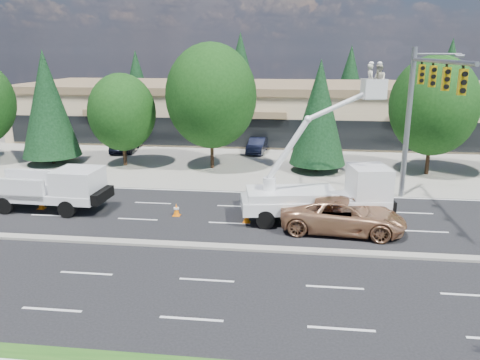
# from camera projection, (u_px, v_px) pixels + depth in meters

# --- Properties ---
(ground) EXTENTS (140.00, 140.00, 0.00)m
(ground) POSITION_uv_depth(u_px,v_px,m) (220.00, 248.00, 21.58)
(ground) COLOR black
(ground) RESTS_ON ground
(concrete_apron) EXTENTS (140.00, 22.00, 0.01)m
(concrete_apron) POSITION_uv_depth(u_px,v_px,m) (256.00, 155.00, 40.72)
(concrete_apron) COLOR gray
(concrete_apron) RESTS_ON ground
(road_median) EXTENTS (120.00, 0.55, 0.12)m
(road_median) POSITION_uv_depth(u_px,v_px,m) (220.00, 247.00, 21.57)
(road_median) COLOR gray
(road_median) RESTS_ON ground
(strip_mall) EXTENTS (50.40, 15.40, 5.50)m
(strip_mall) POSITION_uv_depth(u_px,v_px,m) (265.00, 109.00, 49.51)
(strip_mall) COLOR tan
(strip_mall) RESTS_ON ground
(tree_front_b) EXTENTS (4.52, 4.52, 8.91)m
(tree_front_b) POSITION_uv_depth(u_px,v_px,m) (47.00, 104.00, 36.49)
(tree_front_b) COLOR #332114
(tree_front_b) RESTS_ON ground
(tree_front_c) EXTENTS (5.18, 5.18, 7.19)m
(tree_front_c) POSITION_uv_depth(u_px,v_px,m) (122.00, 112.00, 35.96)
(tree_front_c) COLOR #332114
(tree_front_c) RESTS_ON ground
(tree_front_d) EXTENTS (6.80, 6.80, 9.44)m
(tree_front_d) POSITION_uv_depth(u_px,v_px,m) (211.00, 96.00, 34.81)
(tree_front_d) COLOR #332114
(tree_front_d) RESTS_ON ground
(tree_front_e) EXTENTS (4.18, 4.18, 8.25)m
(tree_front_e) POSITION_uv_depth(u_px,v_px,m) (319.00, 112.00, 34.19)
(tree_front_e) COLOR #332114
(tree_front_e) RESTS_ON ground
(tree_front_f) EXTENTS (6.18, 6.18, 8.57)m
(tree_front_f) POSITION_uv_depth(u_px,v_px,m) (434.00, 106.00, 33.12)
(tree_front_f) COLOR #332114
(tree_front_f) RESTS_ON ground
(tree_back_a) EXTENTS (4.51, 4.51, 8.89)m
(tree_back_a) POSITION_uv_depth(u_px,v_px,m) (137.00, 82.00, 62.56)
(tree_back_a) COLOR #332114
(tree_back_a) RESTS_ON ground
(tree_back_b) EXTENTS (5.63, 5.63, 11.10)m
(tree_back_b) POSITION_uv_depth(u_px,v_px,m) (240.00, 73.00, 60.64)
(tree_back_b) COLOR #332114
(tree_back_b) RESTS_ON ground
(tree_back_c) EXTENTS (4.82, 4.82, 9.50)m
(tree_back_c) POSITION_uv_depth(u_px,v_px,m) (350.00, 81.00, 59.27)
(tree_back_c) COLOR #332114
(tree_back_c) RESTS_ON ground
(tree_back_d) EXTENTS (5.24, 5.24, 10.33)m
(tree_back_d) POSITION_uv_depth(u_px,v_px,m) (449.00, 78.00, 57.79)
(tree_back_d) COLOR #332114
(tree_back_d) RESTS_ON ground
(signal_mast) EXTENTS (2.76, 10.16, 9.00)m
(signal_mast) POSITION_uv_depth(u_px,v_px,m) (420.00, 102.00, 25.56)
(signal_mast) COLOR gray
(signal_mast) RESTS_ON ground
(utility_pickup) EXTENTS (6.50, 2.76, 2.46)m
(utility_pickup) POSITION_uv_depth(u_px,v_px,m) (54.00, 193.00, 26.48)
(utility_pickup) COLOR white
(utility_pickup) RESTS_ON ground
(bucket_truck) EXTENTS (8.19, 3.59, 8.27)m
(bucket_truck) POSITION_uv_depth(u_px,v_px,m) (330.00, 188.00, 24.66)
(bucket_truck) COLOR white
(bucket_truck) RESTS_ON ground
(traffic_cone_a) EXTENTS (0.40, 0.40, 0.70)m
(traffic_cone_a) POSITION_uv_depth(u_px,v_px,m) (41.00, 203.00, 26.84)
(traffic_cone_a) COLOR orange
(traffic_cone_a) RESTS_ON ground
(traffic_cone_b) EXTENTS (0.40, 0.40, 0.70)m
(traffic_cone_b) POSITION_uv_depth(u_px,v_px,m) (176.00, 210.00, 25.71)
(traffic_cone_b) COLOR orange
(traffic_cone_b) RESTS_ON ground
(traffic_cone_c) EXTENTS (0.40, 0.40, 0.70)m
(traffic_cone_c) POSITION_uv_depth(u_px,v_px,m) (247.00, 217.00, 24.65)
(traffic_cone_c) COLOR orange
(traffic_cone_c) RESTS_ON ground
(minivan) EXTENTS (6.38, 3.37, 1.71)m
(minivan) POSITION_uv_depth(u_px,v_px,m) (343.00, 215.00, 23.37)
(minivan) COLOR #B07B55
(minivan) RESTS_ON ground
(parked_car_west) EXTENTS (2.45, 5.05, 1.66)m
(parked_car_west) POSITION_uv_depth(u_px,v_px,m) (125.00, 142.00, 42.17)
(parked_car_west) COLOR black
(parked_car_west) RESTS_ON ground
(parked_car_east) EXTENTS (1.77, 4.19, 1.35)m
(parked_car_east) POSITION_uv_depth(u_px,v_px,m) (257.00, 145.00, 41.50)
(parked_car_east) COLOR black
(parked_car_east) RESTS_ON ground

